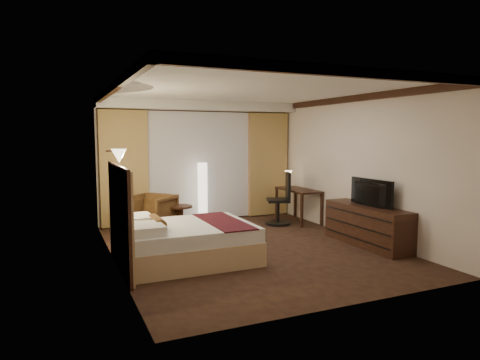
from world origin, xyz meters
name	(u,v)px	position (x,y,z in m)	size (l,w,h in m)	color
floor	(249,248)	(0.00, 0.00, 0.00)	(4.50, 5.50, 0.01)	black
ceiling	(250,90)	(0.00, 0.00, 2.70)	(4.50, 5.50, 0.01)	white
back_wall	(199,162)	(0.00, 2.75, 1.35)	(4.50, 0.02, 2.70)	beige
left_wall	(113,176)	(-2.25, 0.00, 1.35)	(0.02, 5.50, 2.70)	beige
right_wall	(356,167)	(2.25, 0.00, 1.35)	(0.02, 5.50, 2.70)	beige
crown_molding	(250,94)	(0.00, 0.00, 2.64)	(4.50, 5.50, 0.12)	black
soffit	(202,106)	(0.00, 2.50, 2.60)	(4.50, 0.50, 0.20)	white
curtain_sheer	(200,166)	(0.00, 2.67, 1.25)	(2.48, 0.04, 2.45)	silver
curtain_left_drape	(124,169)	(-1.70, 2.61, 1.25)	(1.00, 0.14, 2.45)	tan
curtain_right_drape	(268,164)	(1.70, 2.61, 1.25)	(1.00, 0.14, 2.45)	tan
wall_sconce	(119,156)	(-2.09, 0.47, 1.62)	(0.24, 0.24, 0.24)	white
bed	(187,242)	(-1.20, -0.30, 0.29)	(1.98, 1.55, 0.58)	white
headboard	(120,218)	(-2.20, -0.30, 0.75)	(0.12, 1.85, 1.50)	tan
armchair	(151,212)	(-1.30, 1.91, 0.42)	(0.81, 0.76, 0.84)	#462B15
side_table	(181,218)	(-0.72, 1.78, 0.26)	(0.47, 0.47, 0.52)	black
floor_lamp	(203,193)	(-0.05, 2.35, 0.68)	(0.29, 0.29, 1.36)	white
desk	(298,206)	(1.95, 1.59, 0.38)	(0.55, 1.21, 0.75)	black
desk_lamp	(288,180)	(1.95, 2.04, 0.92)	(0.18, 0.18, 0.34)	#FFD899
office_chair	(278,198)	(1.41, 1.54, 0.58)	(0.56, 0.56, 1.15)	black
dresser	(367,225)	(2.00, -0.66, 0.36)	(0.50, 1.83, 0.71)	black
television	(367,189)	(1.97, -0.66, 1.00)	(1.02, 0.58, 0.13)	black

